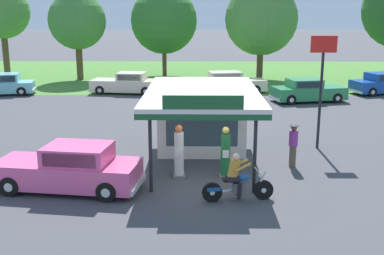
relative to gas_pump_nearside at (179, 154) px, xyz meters
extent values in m
plane|color=#424247|center=(1.07, -0.84, -0.90)|extent=(300.00, 300.00, 0.00)
cube|color=#477A33|center=(1.07, 29.16, -0.89)|extent=(120.00, 24.00, 0.01)
cube|color=silver|center=(0.84, 3.77, 0.48)|extent=(3.62, 3.24, 2.74)
cube|color=#384C56|center=(0.84, 2.17, 0.53)|extent=(2.90, 0.05, 1.76)
cube|color=silver|center=(0.84, 1.90, 1.93)|extent=(4.32, 7.49, 0.16)
cube|color=#195128|center=(0.84, 1.90, 1.75)|extent=(4.32, 7.49, 0.18)
cube|color=#195128|center=(0.84, -1.82, 2.23)|extent=(2.54, 0.08, 0.44)
cylinder|color=black|center=(2.55, -1.45, 0.48)|extent=(0.12, 0.12, 2.74)
cylinder|color=black|center=(-0.88, -1.45, 0.48)|extent=(0.12, 0.12, 2.74)
cube|color=slate|center=(0.00, 0.00, -0.85)|extent=(0.44, 0.44, 0.10)
cylinder|color=silver|center=(0.00, 0.00, 0.00)|extent=(0.34, 0.34, 1.59)
cube|color=white|center=(0.00, -0.18, 0.08)|extent=(0.22, 0.02, 0.28)
sphere|color=orange|center=(0.00, 0.00, 0.93)|extent=(0.26, 0.26, 0.26)
cube|color=slate|center=(1.67, 0.00, -0.85)|extent=(0.44, 0.44, 0.10)
cylinder|color=#1E6B33|center=(1.67, 0.00, -0.03)|extent=(0.34, 0.34, 1.53)
cube|color=white|center=(1.67, -0.18, 0.04)|extent=(0.22, 0.02, 0.28)
sphere|color=#EACC4C|center=(1.67, 0.00, 0.87)|extent=(0.26, 0.26, 0.26)
cylinder|color=black|center=(2.78, -2.05, -0.58)|extent=(0.65, 0.19, 0.64)
cylinder|color=silver|center=(2.78, -2.05, -0.58)|extent=(0.18, 0.14, 0.16)
cylinder|color=black|center=(1.13, -2.28, -0.58)|extent=(0.65, 0.19, 0.64)
cylinder|color=silver|center=(1.13, -2.28, -0.58)|extent=(0.18, 0.14, 0.16)
ellipsoid|color=#1E4C8C|center=(2.06, -2.15, -0.12)|extent=(0.59, 0.32, 0.24)
cube|color=#59595E|center=(2.01, -2.16, -0.48)|extent=(0.47, 0.30, 0.36)
cube|color=black|center=(1.71, -2.20, -0.18)|extent=(0.51, 0.32, 0.10)
cylinder|color=silver|center=(2.68, -2.06, -0.30)|extent=(0.38, 0.12, 0.71)
cylinder|color=silver|center=(2.57, -2.08, 0.08)|extent=(0.13, 0.70, 0.04)
sphere|color=silver|center=(2.66, -2.06, -0.08)|extent=(0.16, 0.16, 0.16)
cube|color=#1E4C8C|center=(1.18, -2.27, -0.46)|extent=(0.46, 0.24, 0.12)
cylinder|color=silver|center=(1.59, -2.07, -0.62)|extent=(0.71, 0.18, 0.18)
cube|color=black|center=(1.78, -2.19, -0.12)|extent=(0.44, 0.39, 0.14)
cylinder|color=black|center=(1.96, -2.00, -0.52)|extent=(0.15, 0.25, 0.56)
cylinder|color=black|center=(2.00, -2.32, -0.52)|extent=(0.15, 0.25, 0.56)
cylinder|color=gold|center=(1.82, -2.18, 0.20)|extent=(0.45, 0.37, 0.60)
sphere|color=beige|center=(1.88, -2.17, 0.57)|extent=(0.22, 0.22, 0.22)
cylinder|color=gold|center=(2.03, -1.95, 0.28)|extent=(0.54, 0.16, 0.31)
cylinder|color=gold|center=(2.09, -2.35, 0.28)|extent=(0.54, 0.16, 0.31)
cube|color=#E55993|center=(-3.72, -1.26, -0.31)|extent=(5.01, 2.42, 0.81)
cube|color=#E55993|center=(-3.30, -1.32, 0.39)|extent=(2.29, 1.85, 0.59)
cube|color=#283847|center=(-4.32, -1.18, 0.39)|extent=(0.22, 1.40, 0.47)
cube|color=#283847|center=(-3.40, -2.09, 0.39)|extent=(1.77, 0.26, 0.45)
cube|color=#283847|center=(-3.20, -0.55, 0.39)|extent=(1.77, 0.26, 0.45)
cube|color=silver|center=(-6.14, -0.94, -0.60)|extent=(0.34, 1.71, 0.18)
cube|color=silver|center=(-1.30, -1.58, -0.60)|extent=(0.34, 1.71, 0.18)
sphere|color=white|center=(-6.07, -0.37, -0.27)|extent=(0.18, 0.18, 0.18)
cylinder|color=black|center=(-5.45, -1.88, -0.57)|extent=(0.68, 0.29, 0.66)
cylinder|color=silver|center=(-5.45, -1.88, -0.57)|extent=(0.32, 0.26, 0.30)
cylinder|color=black|center=(-5.23, -0.21, -0.57)|extent=(0.68, 0.29, 0.66)
cylinder|color=silver|center=(-5.23, -0.21, -0.57)|extent=(0.32, 0.26, 0.30)
cylinder|color=black|center=(-2.21, -2.31, -0.57)|extent=(0.68, 0.29, 0.66)
cylinder|color=silver|center=(-2.21, -2.31, -0.57)|extent=(0.32, 0.26, 0.30)
cylinder|color=black|center=(-1.99, -0.64, -0.57)|extent=(0.68, 0.29, 0.66)
cylinder|color=silver|center=(-1.99, -0.64, -0.57)|extent=(0.32, 0.26, 0.30)
cube|color=#19479E|center=(14.23, 18.16, 0.38)|extent=(2.61, 2.22, 0.54)
cube|color=#283847|center=(14.00, 18.95, 0.38)|extent=(1.84, 0.55, 0.41)
cube|color=silver|center=(12.01, 17.53, -0.60)|extent=(0.61, 1.77, 0.18)
cylinder|color=black|center=(12.54, 18.61, -0.57)|extent=(0.69, 0.37, 0.66)
cylinder|color=silver|center=(12.54, 18.61, -0.57)|extent=(0.35, 0.29, 0.30)
cylinder|color=black|center=(13.03, 16.89, -0.57)|extent=(0.69, 0.37, 0.66)
cylinder|color=silver|center=(13.03, 16.89, -0.57)|extent=(0.35, 0.29, 0.30)
cube|color=beige|center=(-4.68, 18.07, -0.30)|extent=(5.18, 2.49, 0.83)
cube|color=beige|center=(-4.21, 18.02, 0.38)|extent=(2.18, 1.91, 0.54)
cube|color=#283847|center=(-5.18, 18.13, 0.38)|extent=(0.22, 1.48, 0.43)
cube|color=#283847|center=(-4.31, 17.20, 0.38)|extent=(1.69, 0.23, 0.41)
cube|color=#283847|center=(-4.11, 18.83, 0.38)|extent=(1.69, 0.23, 0.41)
cube|color=silver|center=(-7.18, 18.38, -0.60)|extent=(0.34, 1.81, 0.18)
cube|color=silver|center=(-2.17, 17.77, -0.60)|extent=(0.34, 1.81, 0.18)
sphere|color=white|center=(-7.26, 17.77, -0.26)|extent=(0.18, 0.18, 0.18)
sphere|color=white|center=(-7.12, 18.98, -0.26)|extent=(0.18, 0.18, 0.18)
cylinder|color=black|center=(-6.47, 17.39, -0.57)|extent=(0.68, 0.28, 0.66)
cylinder|color=silver|center=(-6.47, 17.39, -0.57)|extent=(0.32, 0.25, 0.30)
cylinder|color=black|center=(-6.25, 19.16, -0.57)|extent=(0.68, 0.28, 0.66)
cylinder|color=silver|center=(-6.25, 19.16, -0.57)|extent=(0.32, 0.25, 0.30)
cylinder|color=black|center=(-3.10, 16.98, -0.57)|extent=(0.68, 0.28, 0.66)
cylinder|color=silver|center=(-3.10, 16.98, -0.57)|extent=(0.32, 0.25, 0.30)
cylinder|color=black|center=(-2.89, 18.76, -0.57)|extent=(0.68, 0.28, 0.66)
cylinder|color=silver|center=(-2.89, 18.76, -0.57)|extent=(0.32, 0.25, 0.30)
cube|color=beige|center=(2.98, 18.33, -0.32)|extent=(5.53, 2.73, 0.80)
cube|color=beige|center=(2.64, 18.26, 0.38)|extent=(2.54, 1.97, 0.61)
cube|color=#283847|center=(3.75, 18.47, 0.38)|extent=(0.30, 1.38, 0.49)
cube|color=#283847|center=(2.50, 19.02, 0.38)|extent=(1.92, 0.39, 0.46)
cube|color=#283847|center=(2.78, 17.51, 0.38)|extent=(1.92, 0.39, 0.46)
cube|color=silver|center=(5.61, 18.82, -0.60)|extent=(0.43, 1.69, 0.18)
cube|color=silver|center=(0.35, 17.84, -0.60)|extent=(0.43, 1.69, 0.18)
sphere|color=white|center=(5.52, 19.38, -0.28)|extent=(0.18, 0.18, 0.18)
sphere|color=white|center=(5.73, 18.26, -0.28)|extent=(0.18, 0.18, 0.18)
cylinder|color=black|center=(4.60, 19.48, -0.57)|extent=(0.69, 0.32, 0.66)
cylinder|color=silver|center=(4.60, 19.48, -0.57)|extent=(0.33, 0.27, 0.30)
cylinder|color=black|center=(4.90, 17.84, -0.57)|extent=(0.69, 0.32, 0.66)
cylinder|color=silver|center=(4.90, 17.84, -0.57)|extent=(0.33, 0.27, 0.30)
cylinder|color=black|center=(1.06, 18.82, -0.57)|extent=(0.69, 0.32, 0.66)
cylinder|color=silver|center=(1.06, 18.82, -0.57)|extent=(0.33, 0.27, 0.30)
cylinder|color=black|center=(1.36, 17.18, -0.57)|extent=(0.69, 0.32, 0.66)
cylinder|color=silver|center=(1.36, 17.18, -0.57)|extent=(0.33, 0.27, 0.30)
cube|color=#7AC6D1|center=(-13.69, 17.27, -0.34)|extent=(4.94, 2.71, 0.75)
cube|color=#7AC6D1|center=(-13.24, 17.36, 0.34)|extent=(2.12, 1.93, 0.61)
cube|color=#283847|center=(-13.08, 16.59, 0.34)|extent=(1.54, 0.34, 0.46)
cube|color=#283847|center=(-13.40, 18.12, 0.34)|extent=(1.54, 0.34, 0.46)
cube|color=silver|center=(-11.37, 17.74, -0.60)|extent=(0.46, 1.70, 0.18)
cylinder|color=black|center=(-11.96, 16.76, -0.57)|extent=(0.69, 0.33, 0.66)
cylinder|color=silver|center=(-11.96, 16.76, -0.57)|extent=(0.34, 0.28, 0.30)
cylinder|color=black|center=(-12.30, 18.41, -0.57)|extent=(0.69, 0.33, 0.66)
cylinder|color=silver|center=(-12.30, 18.41, -0.57)|extent=(0.34, 0.28, 0.30)
cube|color=#2D844C|center=(8.09, 14.98, -0.31)|extent=(5.03, 2.84, 0.81)
cube|color=#2D844C|center=(7.73, 14.91, 0.36)|extent=(2.38, 2.07, 0.54)
cube|color=#283847|center=(8.73, 15.12, 0.36)|extent=(0.34, 1.47, 0.43)
cube|color=#283847|center=(7.56, 15.72, 0.36)|extent=(1.74, 0.39, 0.41)
cube|color=#283847|center=(7.90, 14.10, 0.36)|extent=(1.74, 0.39, 0.41)
cube|color=silver|center=(10.43, 15.47, -0.60)|extent=(0.49, 1.80, 0.18)
cube|color=silver|center=(5.74, 14.49, -0.60)|extent=(0.49, 1.80, 0.18)
sphere|color=white|center=(10.32, 16.07, -0.27)|extent=(0.18, 0.18, 0.18)
sphere|color=white|center=(10.57, 14.87, -0.27)|extent=(0.18, 0.18, 0.18)
cylinder|color=black|center=(9.48, 16.19, -0.57)|extent=(0.69, 0.33, 0.66)
cylinder|color=silver|center=(9.48, 16.19, -0.57)|extent=(0.34, 0.28, 0.30)
cylinder|color=black|center=(9.85, 14.43, -0.57)|extent=(0.69, 0.33, 0.66)
cylinder|color=silver|center=(9.85, 14.43, -0.57)|extent=(0.34, 0.28, 0.30)
cylinder|color=black|center=(6.33, 15.53, -0.57)|extent=(0.69, 0.33, 0.66)
cylinder|color=silver|center=(6.33, 15.53, -0.57)|extent=(0.34, 0.28, 0.30)
cylinder|color=black|center=(6.69, 13.78, -0.57)|extent=(0.69, 0.33, 0.66)
cylinder|color=silver|center=(6.69, 13.78, -0.57)|extent=(0.34, 0.28, 0.30)
cylinder|color=brown|center=(4.35, 1.25, -0.47)|extent=(0.26, 0.26, 0.84)
cylinder|color=#8C338C|center=(4.35, 1.25, 0.25)|extent=(0.34, 0.34, 0.60)
sphere|color=brown|center=(4.35, 1.25, 0.66)|extent=(0.23, 0.23, 0.23)
cylinder|color=black|center=(4.35, 1.25, 0.74)|extent=(0.37, 0.37, 0.02)
cylinder|color=brown|center=(-9.85, 25.33, 0.73)|extent=(0.56, 0.56, 3.26)
sphere|color=#427F38|center=(-9.85, 25.33, 4.22)|extent=(4.96, 4.96, 4.96)
sphere|color=#427F38|center=(-9.61, 25.08, 3.72)|extent=(3.68, 3.68, 3.68)
cylinder|color=brown|center=(6.11, 25.58, 0.56)|extent=(0.55, 0.55, 2.91)
sphere|color=#4C893D|center=(6.11, 25.58, 4.37)|extent=(6.28, 6.28, 6.28)
cylinder|color=brown|center=(-16.91, 26.68, 1.15)|extent=(0.56, 0.56, 4.10)
sphere|color=#4C893D|center=(-16.91, 26.68, 5.03)|extent=(4.88, 4.88, 4.88)
cylinder|color=brown|center=(-2.51, 27.92, 0.51)|extent=(0.40, 0.40, 2.80)
sphere|color=#33702D|center=(-2.51, 27.92, 4.19)|extent=(6.08, 6.08, 6.08)
cylinder|color=black|center=(5.96, 3.86, 1.20)|extent=(0.12, 0.12, 4.19)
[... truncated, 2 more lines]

